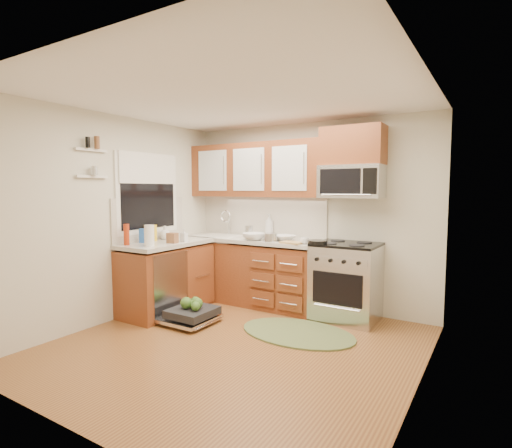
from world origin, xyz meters
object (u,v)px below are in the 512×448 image
Objects in this scene: skillet at (318,242)px; dishwasher at (190,315)px; stock_pot at (270,237)px; rug at (297,333)px; range at (346,281)px; paper_towel_roll at (149,236)px; microwave at (351,182)px; cutting_board at (292,243)px; sink at (219,244)px; upper_cabinets at (255,170)px; cup at (305,241)px; bowl_a at (283,238)px; bowl_b at (254,237)px.

dishwasher is at bearing -145.07° from skillet.
skillet is at bearing -3.98° from stock_pot.
rug is at bearing -40.17° from stock_pot.
rug is (-0.29, -0.77, -0.46)m from range.
rug is at bearing 18.00° from paper_towel_roll.
rug is 1.09m from skillet.
microwave is 1.05m from cutting_board.
dishwasher is at bearing -70.80° from sink.
upper_cabinets is 2.93× the size of dishwasher.
rug is 12.34× the size of cup.
paper_towel_roll is at bearing -157.37° from dishwasher.
bowl_a is at bearing 0.54° from sink.
sink is 1.31m from cutting_board.
dishwasher is at bearing -120.55° from bowl_a.
range is 0.82m from cutting_board.
bowl_a is at bearing 137.72° from cutting_board.
cutting_board is (0.90, 0.92, 0.84)m from dishwasher.
skillet is at bearing -19.35° from upper_cabinets.
rug is 4.71× the size of cutting_board.
microwave is 2.96× the size of paper_towel_roll.
cup is at bearing 107.94° from rug.
cutting_board is at bearing -2.94° from bowl_b.
range is 1.10m from stock_pot.
stock_pot is (0.45, -0.35, -0.89)m from upper_cabinets.
cup is (1.51, 1.14, -0.09)m from paper_towel_roll.
microwave is 2.70× the size of cutting_board.
cutting_board reaches higher than rug.
dishwasher is (-1.54, -1.25, -1.60)m from microwave.
bowl_b is at bearing -166.25° from microwave.
rug is at bearing -91.15° from skillet.
bowl_b is at bearing 175.77° from skillet.
stock_pot is 0.22m from bowl_a.
cup is (1.45, -0.17, 0.17)m from sink.
sink is at bearing 171.17° from cutting_board.
paper_towel_roll is at bearing -132.88° from stock_pot.
dishwasher is 1.30m from rug.
cutting_board is (0.32, -0.01, -0.05)m from stock_pot.
cutting_board is (1.29, -0.20, 0.14)m from sink.
range is 3.12× the size of bowl_b.
stock_pot is at bearing 57.85° from dishwasher.
paper_towel_roll is (-1.99, -1.32, 0.58)m from range.
cup reaches higher than rug.
microwave is 1.15m from bowl_a.
stock_pot is at bearing -168.04° from range.
sink is at bearing 155.25° from rug.
skillet is at bearing 88.85° from rug.
stock_pot is at bearing -37.84° from upper_cabinets.
stock_pot reaches higher than cutting_board.
cup is at bearing 0.00° from bowl_b.
cup is (0.39, -0.18, 0.01)m from bowl_a.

